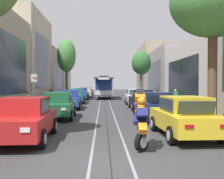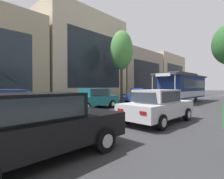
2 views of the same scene
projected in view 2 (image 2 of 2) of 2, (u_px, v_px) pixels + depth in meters
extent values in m
plane|color=#38383A|center=(131.00, 111.00, 11.76)|extent=(160.00, 160.00, 0.00)
cube|color=gray|center=(151.00, 106.00, 14.76)|extent=(0.08, 64.19, 0.01)
cube|color=gray|center=(162.00, 107.00, 14.04)|extent=(0.08, 64.19, 0.01)
cube|color=black|center=(156.00, 107.00, 14.40)|extent=(0.03, 64.19, 0.01)
cube|color=#BCAD93|center=(82.00, 58.00, 21.38)|extent=(5.55, 10.94, 10.66)
cube|color=#2D3842|center=(97.00, 60.00, 19.50)|extent=(0.04, 7.87, 6.39)
cube|color=gray|center=(137.00, 74.00, 29.19)|extent=(4.34, 10.94, 7.82)
cube|color=#2D3842|center=(148.00, 76.00, 27.73)|extent=(0.04, 7.87, 4.69)
cube|color=#BCAD93|center=(164.00, 75.00, 37.76)|extent=(5.43, 10.94, 8.56)
cube|color=#2D3842|center=(175.00, 77.00, 35.93)|extent=(0.04, 7.87, 5.14)
cube|color=#233D93|center=(1.00, 95.00, 8.63)|extent=(1.55, 2.12, 0.60)
cube|color=#2D3842|center=(25.00, 95.00, 9.52)|extent=(1.30, 0.24, 0.45)
cube|color=#2D3842|center=(5.00, 96.00, 8.13)|extent=(0.10, 1.81, 0.47)
cube|color=#B21414|center=(44.00, 103.00, 9.78)|extent=(0.28, 0.05, 0.12)
cube|color=#B21414|center=(35.00, 102.00, 10.52)|extent=(0.28, 0.05, 0.12)
cylinder|color=black|center=(32.00, 113.00, 8.96)|extent=(0.22, 0.65, 0.64)
cylinder|color=silver|center=(33.00, 113.00, 8.88)|extent=(0.03, 0.35, 0.35)
cylinder|color=black|center=(19.00, 110.00, 10.11)|extent=(0.22, 0.65, 0.64)
cylinder|color=silver|center=(18.00, 110.00, 10.18)|extent=(0.03, 0.35, 0.35)
cube|color=#196B70|center=(93.00, 100.00, 13.29)|extent=(1.85, 4.32, 0.66)
cube|color=#196B70|center=(94.00, 92.00, 13.39)|extent=(1.50, 2.08, 0.60)
cube|color=#2D3842|center=(86.00, 93.00, 12.77)|extent=(1.33, 0.24, 0.47)
cube|color=#2D3842|center=(105.00, 92.00, 14.26)|extent=(1.30, 0.21, 0.45)
cube|color=#2D3842|center=(101.00, 92.00, 12.89)|extent=(0.05, 1.81, 0.47)
cube|color=#2D3842|center=(88.00, 92.00, 13.90)|extent=(0.05, 1.81, 0.47)
cube|color=white|center=(74.00, 101.00, 11.32)|extent=(0.28, 0.04, 0.14)
cube|color=#B21414|center=(116.00, 98.00, 14.51)|extent=(0.28, 0.04, 0.12)
cube|color=white|center=(65.00, 100.00, 12.07)|extent=(0.28, 0.04, 0.14)
cube|color=#B21414|center=(107.00, 97.00, 15.26)|extent=(0.28, 0.04, 0.12)
cylinder|color=black|center=(86.00, 107.00, 11.72)|extent=(0.21, 0.64, 0.64)
cylinder|color=silver|center=(87.00, 107.00, 11.65)|extent=(0.02, 0.35, 0.35)
cylinder|color=black|center=(72.00, 105.00, 12.91)|extent=(0.21, 0.64, 0.64)
cylinder|color=silver|center=(71.00, 105.00, 12.98)|extent=(0.02, 0.35, 0.35)
cylinder|color=black|center=(112.00, 104.00, 13.69)|extent=(0.21, 0.64, 0.64)
cylinder|color=silver|center=(113.00, 104.00, 13.61)|extent=(0.02, 0.35, 0.35)
cylinder|color=black|center=(98.00, 102.00, 14.87)|extent=(0.21, 0.64, 0.64)
cylinder|color=silver|center=(97.00, 102.00, 14.95)|extent=(0.02, 0.35, 0.35)
cube|color=#233D93|center=(141.00, 97.00, 18.26)|extent=(1.81, 4.30, 0.66)
cube|color=#233D93|center=(142.00, 91.00, 18.36)|extent=(1.48, 2.07, 0.60)
cube|color=#2D3842|center=(137.00, 91.00, 17.75)|extent=(1.33, 0.23, 0.47)
cube|color=#2D3842|center=(148.00, 91.00, 19.23)|extent=(1.30, 0.20, 0.45)
cube|color=#2D3842|center=(148.00, 91.00, 17.85)|extent=(0.04, 1.81, 0.47)
cube|color=#2D3842|center=(136.00, 91.00, 18.87)|extent=(0.04, 1.81, 0.47)
cube|color=white|center=(134.00, 97.00, 16.30)|extent=(0.28, 0.04, 0.14)
cube|color=#B21414|center=(155.00, 95.00, 19.46)|extent=(0.28, 0.04, 0.12)
cube|color=white|center=(125.00, 96.00, 17.06)|extent=(0.28, 0.04, 0.14)
cube|color=#B21414|center=(147.00, 95.00, 20.22)|extent=(0.28, 0.04, 0.12)
cylinder|color=black|center=(141.00, 101.00, 16.69)|extent=(0.20, 0.64, 0.64)
cylinder|color=silver|center=(142.00, 101.00, 16.62)|extent=(0.02, 0.35, 0.35)
cylinder|color=black|center=(127.00, 100.00, 17.89)|extent=(0.20, 0.64, 0.64)
cylinder|color=silver|center=(126.00, 100.00, 17.97)|extent=(0.02, 0.35, 0.35)
cylinder|color=black|center=(154.00, 99.00, 18.65)|extent=(0.20, 0.64, 0.64)
cylinder|color=silver|center=(155.00, 99.00, 18.57)|extent=(0.02, 0.35, 0.35)
cylinder|color=black|center=(141.00, 99.00, 19.85)|extent=(0.20, 0.64, 0.64)
cylinder|color=silver|center=(140.00, 98.00, 19.92)|extent=(0.02, 0.35, 0.35)
cube|color=#C1B28E|center=(169.00, 95.00, 22.74)|extent=(2.00, 4.38, 0.66)
cube|color=#C1B28E|center=(169.00, 90.00, 22.85)|extent=(1.57, 2.13, 0.60)
cube|color=#2D3842|center=(167.00, 90.00, 22.21)|extent=(1.34, 0.28, 0.47)
cube|color=#2D3842|center=(172.00, 90.00, 23.75)|extent=(1.30, 0.26, 0.45)
cube|color=#2D3842|center=(174.00, 90.00, 22.36)|extent=(0.12, 1.81, 0.47)
cube|color=#2D3842|center=(164.00, 90.00, 23.33)|extent=(0.12, 1.81, 0.47)
cube|color=white|center=(166.00, 95.00, 20.74)|extent=(0.28, 0.05, 0.14)
cube|color=#B21414|center=(178.00, 93.00, 24.03)|extent=(0.28, 0.05, 0.12)
cube|color=white|center=(158.00, 94.00, 21.46)|extent=(0.28, 0.05, 0.14)
cube|color=#B21414|center=(171.00, 93.00, 24.75)|extent=(0.28, 0.05, 0.12)
cylinder|color=black|center=(171.00, 98.00, 21.16)|extent=(0.23, 0.65, 0.64)
cylinder|color=silver|center=(172.00, 98.00, 21.09)|extent=(0.04, 0.35, 0.35)
cylinder|color=black|center=(158.00, 97.00, 22.30)|extent=(0.23, 0.65, 0.64)
cylinder|color=silver|center=(157.00, 97.00, 22.38)|extent=(0.04, 0.35, 0.35)
cylinder|color=black|center=(178.00, 97.00, 23.19)|extent=(0.23, 0.65, 0.64)
cylinder|color=silver|center=(179.00, 97.00, 23.12)|extent=(0.04, 0.35, 0.35)
cylinder|color=black|center=(166.00, 96.00, 24.33)|extent=(0.23, 0.65, 0.64)
cylinder|color=silver|center=(165.00, 96.00, 24.41)|extent=(0.04, 0.35, 0.35)
cube|color=maroon|center=(184.00, 93.00, 27.53)|extent=(1.95, 4.36, 0.66)
cube|color=maroon|center=(185.00, 89.00, 27.62)|extent=(1.55, 2.11, 0.60)
cube|color=#2D3842|center=(183.00, 90.00, 27.03)|extent=(1.34, 0.27, 0.47)
cube|color=#2D3842|center=(188.00, 89.00, 28.46)|extent=(1.30, 0.24, 0.45)
cube|color=#2D3842|center=(189.00, 89.00, 27.09)|extent=(0.09, 1.81, 0.47)
cube|color=#2D3842|center=(180.00, 89.00, 28.15)|extent=(0.09, 1.81, 0.47)
cube|color=white|center=(182.00, 93.00, 25.61)|extent=(0.28, 0.05, 0.14)
cube|color=#B21414|center=(193.00, 92.00, 28.66)|extent=(0.28, 0.05, 0.12)
cube|color=white|center=(175.00, 93.00, 26.40)|extent=(0.28, 0.05, 0.14)
cube|color=#B21414|center=(186.00, 92.00, 29.45)|extent=(0.28, 0.05, 0.12)
cylinder|color=black|center=(187.00, 96.00, 25.97)|extent=(0.22, 0.65, 0.64)
cylinder|color=silver|center=(187.00, 96.00, 25.89)|extent=(0.03, 0.35, 0.35)
cylinder|color=black|center=(176.00, 95.00, 27.22)|extent=(0.22, 0.65, 0.64)
cylinder|color=silver|center=(175.00, 95.00, 27.29)|extent=(0.03, 0.35, 0.35)
cylinder|color=black|center=(193.00, 95.00, 27.85)|extent=(0.22, 0.65, 0.64)
cylinder|color=silver|center=(194.00, 95.00, 27.77)|extent=(0.03, 0.35, 0.35)
cylinder|color=black|center=(182.00, 95.00, 29.10)|extent=(0.22, 0.65, 0.64)
cylinder|color=silver|center=(182.00, 95.00, 29.18)|extent=(0.03, 0.35, 0.35)
cube|color=black|center=(40.00, 131.00, 4.06)|extent=(1.85, 4.32, 0.66)
cube|color=black|center=(33.00, 106.00, 3.94)|extent=(1.50, 2.08, 0.60)
cube|color=#2D3842|center=(65.00, 104.00, 4.55)|extent=(1.33, 0.24, 0.47)
cube|color=#2D3842|center=(22.00, 104.00, 4.46)|extent=(0.05, 1.81, 0.47)
cube|color=#2D3842|center=(48.00, 109.00, 3.42)|extent=(0.05, 1.81, 0.47)
cube|color=white|center=(94.00, 114.00, 6.00)|extent=(0.28, 0.04, 0.14)
cube|color=white|center=(117.00, 118.00, 5.23)|extent=(0.28, 0.04, 0.14)
cylinder|color=black|center=(69.00, 129.00, 5.64)|extent=(0.21, 0.64, 0.64)
cylinder|color=silver|center=(67.00, 128.00, 5.71)|extent=(0.02, 0.35, 0.35)
cylinder|color=black|center=(105.00, 140.00, 4.42)|extent=(0.21, 0.64, 0.64)
cylinder|color=silver|center=(108.00, 141.00, 4.34)|extent=(0.02, 0.35, 0.35)
cube|color=silver|center=(158.00, 109.00, 8.18)|extent=(1.88, 4.33, 0.66)
cube|color=silver|center=(157.00, 96.00, 8.06)|extent=(1.52, 2.09, 0.60)
cube|color=#2D3842|center=(165.00, 96.00, 8.66)|extent=(1.34, 0.25, 0.47)
cube|color=#2D3842|center=(143.00, 98.00, 7.22)|extent=(1.30, 0.22, 0.45)
cube|color=#2D3842|center=(144.00, 95.00, 8.58)|extent=(0.07, 1.81, 0.47)
cube|color=#2D3842|center=(172.00, 97.00, 7.54)|extent=(0.07, 1.81, 0.47)
cube|color=white|center=(168.00, 103.00, 10.12)|extent=(0.28, 0.05, 0.14)
cube|color=#B21414|center=(120.00, 110.00, 7.02)|extent=(0.28, 0.05, 0.12)
cube|color=white|center=(187.00, 104.00, 9.34)|extent=(0.28, 0.05, 0.14)
cube|color=#B21414|center=(143.00, 113.00, 6.24)|extent=(0.28, 0.05, 0.12)
cylinder|color=black|center=(156.00, 111.00, 9.76)|extent=(0.21, 0.64, 0.64)
cylinder|color=silver|center=(154.00, 111.00, 9.83)|extent=(0.03, 0.35, 0.35)
cylinder|color=black|center=(187.00, 114.00, 8.53)|extent=(0.21, 0.64, 0.64)
cylinder|color=silver|center=(189.00, 115.00, 8.45)|extent=(0.03, 0.35, 0.35)
cylinder|color=black|center=(127.00, 117.00, 7.85)|extent=(0.21, 0.64, 0.64)
cylinder|color=silver|center=(125.00, 116.00, 7.92)|extent=(0.03, 0.35, 0.35)
cylinder|color=black|center=(162.00, 122.00, 6.62)|extent=(0.21, 0.64, 0.64)
cylinder|color=silver|center=(164.00, 123.00, 6.54)|extent=(0.03, 0.35, 0.35)
cylinder|color=#4C3826|center=(122.00, 81.00, 18.58)|extent=(0.29, 0.29, 4.71)
ellipsoid|color=#4C8E42|center=(122.00, 50.00, 18.52)|extent=(2.42, 2.55, 4.26)
cube|color=navy|center=(183.00, 87.00, 18.90)|extent=(2.52, 7.54, 2.30)
cube|color=white|center=(183.00, 94.00, 18.91)|extent=(2.56, 7.58, 0.60)
cube|color=#3D3D42|center=(165.00, 99.00, 15.83)|extent=(2.42, 1.14, 0.10)
cylinder|color=white|center=(175.00, 88.00, 14.71)|extent=(0.08, 0.08, 2.30)
cylinder|color=white|center=(152.00, 87.00, 16.26)|extent=(0.08, 0.08, 2.30)
cube|color=#3D3D42|center=(182.00, 76.00, 18.66)|extent=(2.71, 9.14, 0.20)
cube|color=#3D3D42|center=(183.00, 74.00, 18.87)|extent=(1.41, 5.65, 0.28)
cube|color=#2D3842|center=(195.00, 84.00, 18.05)|extent=(0.13, 6.37, 0.90)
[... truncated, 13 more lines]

